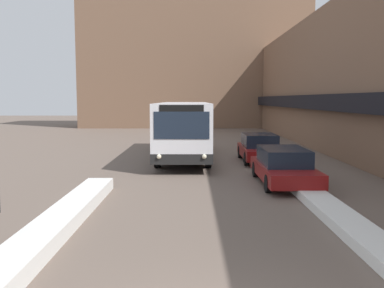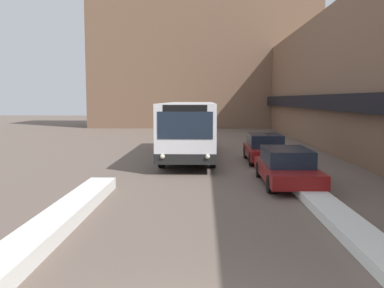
# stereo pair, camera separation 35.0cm
# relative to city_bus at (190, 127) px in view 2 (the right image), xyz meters

# --- Properties ---
(building_row_right) EXTENTS (5.50, 60.00, 8.79)m
(building_row_right) POSITION_rel_city_bus_xyz_m (10.70, 5.51, 2.71)
(building_row_right) COLOR brown
(building_row_right) RESTS_ON ground_plane
(building_backdrop_far) EXTENTS (26.00, 8.00, 16.24)m
(building_backdrop_far) POSITION_rel_city_bus_xyz_m (0.73, 27.73, 6.45)
(building_backdrop_far) COLOR brown
(building_backdrop_far) RESTS_ON ground_plane
(snow_bank_left) EXTENTS (0.90, 15.71, 0.38)m
(snow_bank_left) POSITION_rel_city_bus_xyz_m (-2.87, -16.17, -1.48)
(snow_bank_left) COLOR silver
(snow_bank_left) RESTS_ON ground_plane
(city_bus) EXTENTS (2.68, 11.66, 3.03)m
(city_bus) POSITION_rel_city_bus_xyz_m (0.00, 0.00, 0.00)
(city_bus) COLOR silver
(city_bus) RESTS_ON ground_plane
(parked_car_front) EXTENTS (1.90, 4.88, 1.37)m
(parked_car_front) POSITION_rel_city_bus_xyz_m (3.93, -7.47, -0.98)
(parked_car_front) COLOR maroon
(parked_car_front) RESTS_ON ground_plane
(parked_car_back) EXTENTS (1.89, 4.36, 1.43)m
(parked_car_back) POSITION_rel_city_bus_xyz_m (3.93, -1.59, -0.95)
(parked_car_back) COLOR maroon
(parked_car_back) RESTS_ON ground_plane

